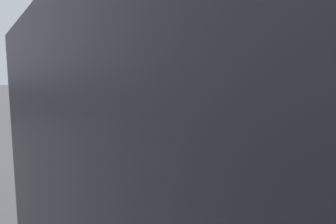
% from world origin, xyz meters
% --- Properties ---
extents(ground_plane, '(60.00, 60.00, 0.00)m').
position_xyz_m(ground_plane, '(0.00, 0.00, 0.00)').
color(ground_plane, '#2D2D30').
extents(art_car_decorated, '(4.47, 2.34, 1.74)m').
position_xyz_m(art_car_decorated, '(0.10, -0.01, 0.71)').
color(art_car_decorated, beige).
rests_on(art_car_decorated, ground).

